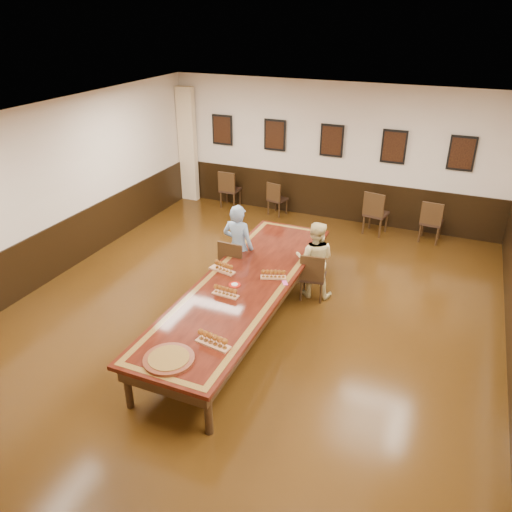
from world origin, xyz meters
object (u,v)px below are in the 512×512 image
at_px(spare_chair_d, 432,221).
at_px(conference_table, 244,291).
at_px(chair_man, 236,264).
at_px(spare_chair_c, 376,212).
at_px(person_man, 238,247).
at_px(spare_chair_a, 230,188).
at_px(spare_chair_b, 278,198).
at_px(chair_woman, 313,275).
at_px(carved_platter, 169,359).
at_px(person_woman, 315,260).

relative_size(spare_chair_d, conference_table, 0.19).
xyz_separation_m(chair_man, spare_chair_c, (1.85, 3.49, 0.01)).
bearing_deg(person_man, spare_chair_d, -129.58).
bearing_deg(spare_chair_a, chair_man, 115.85).
distance_m(chair_man, conference_table, 1.15).
relative_size(spare_chair_a, conference_table, 0.19).
bearing_deg(chair_man, spare_chair_b, -78.91).
bearing_deg(chair_woman, spare_chair_b, -68.88).
relative_size(person_man, carved_platter, 2.17).
height_order(chair_woman, person_woman, person_woman).
relative_size(chair_woman, person_woman, 0.64).
bearing_deg(carved_platter, conference_table, 88.37).
height_order(chair_man, person_man, person_man).
height_order(spare_chair_d, carved_platter, spare_chair_d).
bearing_deg(person_man, conference_table, 120.75).
bearing_deg(chair_man, carved_platter, 101.85).
height_order(spare_chair_a, carved_platter, spare_chair_a).
relative_size(spare_chair_b, carved_platter, 1.15).
bearing_deg(person_woman, carved_platter, 67.72).
distance_m(spare_chair_c, person_woman, 3.20).
bearing_deg(chair_woman, person_woman, -90.00).
relative_size(spare_chair_a, person_man, 0.60).
relative_size(spare_chair_d, person_woman, 0.68).
distance_m(chair_woman, conference_table, 1.46).
xyz_separation_m(spare_chair_a, conference_table, (2.51, -4.71, 0.13)).
bearing_deg(carved_platter, chair_man, 99.91).
distance_m(chair_man, chair_woman, 1.40).
height_order(spare_chair_b, spare_chair_d, spare_chair_d).
bearing_deg(chair_man, spare_chair_a, -60.97).
height_order(spare_chair_d, person_man, person_man).
bearing_deg(spare_chair_b, spare_chair_a, 12.39).
bearing_deg(chair_man, chair_woman, -168.19).
bearing_deg(person_man, spare_chair_a, -60.25).
xyz_separation_m(spare_chair_a, person_man, (1.91, -3.63, 0.32)).
bearing_deg(spare_chair_a, person_woman, 132.72).
height_order(spare_chair_b, person_man, person_man).
distance_m(spare_chair_b, carved_platter, 6.89).
height_order(chair_man, carved_platter, chair_man).
height_order(spare_chair_b, carved_platter, spare_chair_b).
bearing_deg(carved_platter, spare_chair_c, 78.71).
xyz_separation_m(spare_chair_b, person_woman, (1.96, -3.36, 0.28)).
distance_m(spare_chair_a, person_woman, 4.73).
bearing_deg(conference_table, carved_platter, -91.63).
distance_m(chair_woman, person_woman, 0.27).
distance_m(chair_man, person_man, 0.32).
distance_m(spare_chair_b, person_woman, 3.91).
bearing_deg(chair_man, spare_chair_c, -116.01).
bearing_deg(spare_chair_c, chair_man, 72.29).
distance_m(spare_chair_b, spare_chair_d, 3.65).
relative_size(chair_woman, spare_chair_b, 1.06).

